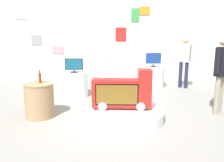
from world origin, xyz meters
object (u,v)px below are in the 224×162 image
object	(u,v)px
tv_on_center_rear	(74,65)
display_pedestal_center_rear	(75,85)
novelty_firetruck_tv	(123,93)
tv_on_left_rear	(153,59)
shopper_browsing_rear	(184,59)
shopper_browsing_near_truck	(221,69)
bottle_on_side_table	(40,78)
main_display_pedestal	(121,114)
side_table_round	(40,100)
display_pedestal_left_rear	(153,77)

from	to	relation	value
tv_on_center_rear	display_pedestal_center_rear	bearing A→B (deg)	88.98
novelty_firetruck_tv	tv_on_left_rear	size ratio (longest dim) A/B	2.16
display_pedestal_center_rear	shopper_browsing_rear	size ratio (longest dim) A/B	0.45
tv_on_center_rear	shopper_browsing_rear	distance (m)	3.79
display_pedestal_center_rear	tv_on_center_rear	size ratio (longest dim) A/B	1.51
shopper_browsing_near_truck	shopper_browsing_rear	bearing A→B (deg)	91.09
bottle_on_side_table	shopper_browsing_near_truck	xyz separation A→B (m)	(4.03, 0.28, 0.17)
tv_on_center_rear	shopper_browsing_near_truck	bearing A→B (deg)	-20.66
main_display_pedestal	shopper_browsing_near_truck	bearing A→B (deg)	10.82
side_table_round	bottle_on_side_table	size ratio (longest dim) A/B	2.61
novelty_firetruck_tv	display_pedestal_center_rear	bearing A→B (deg)	127.88
tv_on_left_rear	bottle_on_side_table	size ratio (longest dim) A/B	2.00
side_table_round	display_pedestal_left_rear	bearing A→B (deg)	46.28
tv_on_left_rear	tv_on_center_rear	size ratio (longest dim) A/B	1.10
bottle_on_side_table	shopper_browsing_rear	world-z (taller)	shopper_browsing_rear
novelty_firetruck_tv	display_pedestal_left_rear	size ratio (longest dim) A/B	1.55
display_pedestal_left_rear	shopper_browsing_rear	bearing A→B (deg)	-3.24
display_pedestal_center_rear	shopper_browsing_near_truck	xyz separation A→B (m)	(3.61, -1.37, 0.67)
bottle_on_side_table	side_table_round	bearing A→B (deg)	-95.89
tv_on_center_rear	main_display_pedestal	bearing A→B (deg)	-52.47
display_pedestal_left_rear	novelty_firetruck_tv	bearing A→B (deg)	-109.47
tv_on_left_rear	novelty_firetruck_tv	bearing A→B (deg)	-109.49
main_display_pedestal	bottle_on_side_table	world-z (taller)	bottle_on_side_table
display_pedestal_center_rear	side_table_round	world-z (taller)	side_table_round
shopper_browsing_near_truck	shopper_browsing_rear	size ratio (longest dim) A/B	1.01
main_display_pedestal	shopper_browsing_rear	distance (m)	3.88
novelty_firetruck_tv	shopper_browsing_rear	distance (m)	3.79
shopper_browsing_near_truck	main_display_pedestal	bearing A→B (deg)	-169.18
tv_on_center_rear	bottle_on_side_table	world-z (taller)	tv_on_center_rear
tv_on_left_rear	shopper_browsing_rear	world-z (taller)	shopper_browsing_rear
display_pedestal_center_rear	shopper_browsing_rear	distance (m)	3.84
novelty_firetruck_tv	bottle_on_side_table	xyz separation A→B (m)	(-1.82, 0.16, 0.28)
tv_on_center_rear	shopper_browsing_near_truck	world-z (taller)	shopper_browsing_near_truck
display_pedestal_center_rear	tv_on_center_rear	bearing A→B (deg)	-91.02
main_display_pedestal	shopper_browsing_near_truck	world-z (taller)	shopper_browsing_near_truck
display_pedestal_center_rear	bottle_on_side_table	world-z (taller)	bottle_on_side_table
novelty_firetruck_tv	shopper_browsing_near_truck	world-z (taller)	shopper_browsing_near_truck
shopper_browsing_rear	tv_on_center_rear	bearing A→B (deg)	-160.13
display_pedestal_center_rear	novelty_firetruck_tv	bearing A→B (deg)	-52.12
tv_on_center_rear	novelty_firetruck_tv	bearing A→B (deg)	-52.06
display_pedestal_left_rear	shopper_browsing_rear	size ratio (longest dim) A/B	0.46
tv_on_center_rear	shopper_browsing_near_truck	xyz separation A→B (m)	(3.61, -1.36, 0.09)
side_table_round	bottle_on_side_table	world-z (taller)	bottle_on_side_table
novelty_firetruck_tv	display_pedestal_left_rear	world-z (taller)	novelty_firetruck_tv
main_display_pedestal	bottle_on_side_table	xyz separation A→B (m)	(-1.79, 0.15, 0.75)
side_table_round	bottle_on_side_table	bearing A→B (deg)	84.11
side_table_round	shopper_browsing_near_truck	bearing A→B (deg)	5.13
main_display_pedestal	display_pedestal_left_rear	xyz separation A→B (m)	(1.14, 3.14, 0.24)
novelty_firetruck_tv	shopper_browsing_near_truck	bearing A→B (deg)	11.11
main_display_pedestal	novelty_firetruck_tv	world-z (taller)	novelty_firetruck_tv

